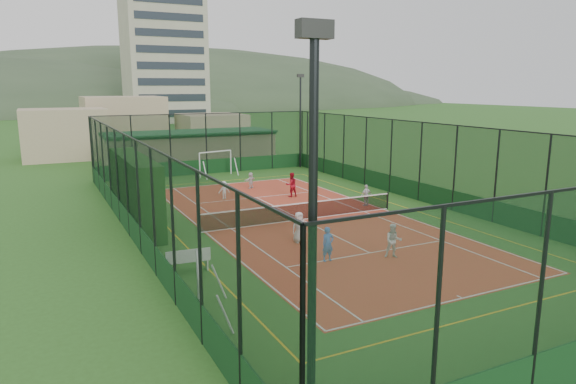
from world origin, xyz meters
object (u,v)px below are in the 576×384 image
child_near_mid (328,244)px  child_near_right (393,241)px  child_near_left (299,227)px  child_far_back (251,180)px  floodlight_ne (300,121)px  apartment_tower (163,46)px  child_far_right (366,195)px  futsal_goal_near (199,291)px  coach (291,185)px  white_bench (187,260)px  futsal_goal_far (216,164)px  clubhouse (190,149)px  floodlight_sw (312,265)px  child_far_left (224,190)px

child_near_mid → child_near_right: bearing=-17.9°
child_near_left → child_far_back: 13.43m
floodlight_ne → apartment_tower: size_ratio=0.28×
child_far_right → child_far_back: size_ratio=1.15×
futsal_goal_near → child_near_right: futsal_goal_near is taller
floodlight_ne → child_far_right: size_ratio=6.23×
apartment_tower → coach: bearing=-97.3°
floodlight_ne → white_bench: floodlight_ne is taller
futsal_goal_far → child_near_left: bearing=-111.1°
white_bench → child_far_back: (8.67, 14.57, 0.09)m
white_bench → futsal_goal_near: (-0.76, -4.17, 0.39)m
child_near_mid → child_far_right: bearing=46.2°
clubhouse → child_far_right: size_ratio=11.48×
apartment_tower → futsal_goal_far: bearing=-100.0°
child_far_back → child_near_left: bearing=48.5°
floodlight_sw → white_bench: size_ratio=4.72×
child_near_left → child_far_back: bearing=78.1°
coach → child_far_back: bearing=-72.3°
futsal_goal_far → coach: size_ratio=1.91×
child_near_mid → child_far_left: child_near_mid is taller
child_near_left → child_near_mid: size_ratio=0.99×
floodlight_sw → futsal_goal_near: size_ratio=3.02×
futsal_goal_near → child_far_back: 20.98m
floodlight_ne → clubhouse: 10.47m
clubhouse → apartment_tower: bearing=78.7°
child_near_left → child_far_right: child_near_left is taller
child_near_right → child_near_mid: bearing=-168.7°
floodlight_ne → coach: 13.12m
child_far_back → apartment_tower: bearing=-127.6°
floodlight_sw → child_far_right: bearing=52.4°
apartment_tower → futsal_goal_near: size_ratio=10.98×
futsal_goal_near → child_far_back: (9.43, 18.74, -0.30)m
clubhouse → coach: clubhouse is taller
child_far_right → apartment_tower: bearing=-98.9°
child_near_right → child_far_right: size_ratio=1.12×
apartment_tower → floodlight_ne: bearing=-93.0°
child_near_right → child_far_left: child_near_right is taller
apartment_tower → child_near_left: apartment_tower is taller
futsal_goal_near → floodlight_sw: bearing=-165.3°
child_near_left → child_near_mid: bearing=-92.0°
clubhouse → futsal_goal_far: (0.30, -6.37, -0.58)m
child_near_right → coach: coach is taller
child_far_right → coach: size_ratio=0.82×
futsal_goal_near → futsal_goal_far: size_ratio=0.89×
floodlight_ne → child_near_right: floodlight_ne is taller
clubhouse → child_near_left: bearing=-94.6°
clubhouse → futsal_goal_far: clubhouse is taller
child_near_mid → child_near_right: child_near_right is taller
white_bench → child_near_right: size_ratio=1.18×
floodlight_ne → futsal_goal_near: size_ratio=3.02×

